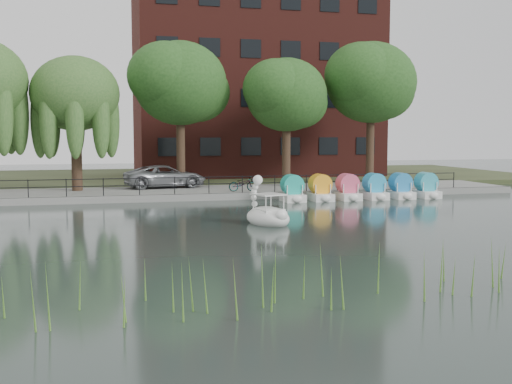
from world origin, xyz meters
name	(u,v)px	position (x,y,z in m)	size (l,w,h in m)	color
ground_plane	(269,235)	(0.00, 0.00, 0.00)	(120.00, 120.00, 0.00)	#374440
promenade	(201,192)	(0.00, 16.00, 0.20)	(40.00, 6.00, 0.40)	gray
kerb	(210,197)	(0.00, 13.05, 0.20)	(40.00, 0.25, 0.40)	gray
land_strip	(174,178)	(0.00, 30.00, 0.18)	(60.00, 22.00, 0.36)	#47512D
railing	(209,181)	(0.00, 13.25, 1.15)	(32.00, 0.05, 1.00)	black
apartment_building	(255,69)	(7.00, 29.97, 9.36)	(20.00, 10.07, 18.00)	#4C1E16
willow_mid	(75,94)	(-7.50, 17.00, 6.25)	(5.32, 5.32, 8.15)	#473323
broadleaf_center	(180,84)	(-1.00, 18.00, 7.06)	(6.00, 6.00, 9.25)	#473323
broadleaf_right	(286,95)	(6.00, 17.50, 6.39)	(5.40, 5.40, 8.32)	#473323
broadleaf_far	(371,83)	(12.50, 18.50, 7.40)	(6.30, 6.30, 9.71)	#473323
minivan	(165,175)	(-2.04, 17.79, 1.23)	(5.99, 2.75, 1.67)	gray
bicycle	(243,183)	(2.21, 14.07, 0.90)	(1.72, 0.60, 1.00)	gray
swan_boat	(267,214)	(0.73, 2.93, 0.46)	(2.22, 2.81, 2.08)	white
pedal_boat_row	(361,189)	(8.78, 11.41, 0.61)	(9.65, 1.70, 1.40)	white
reed_bank	(447,267)	(2.00, -9.50, 0.60)	(24.00, 2.40, 1.20)	#669938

